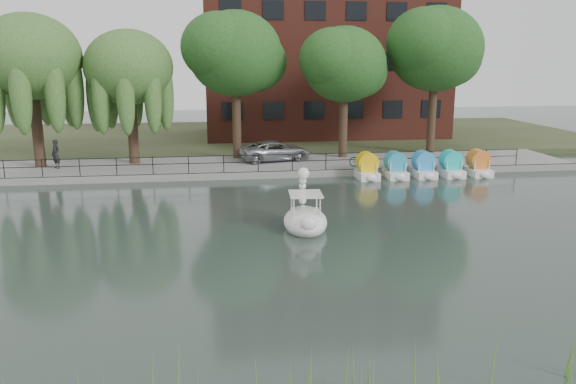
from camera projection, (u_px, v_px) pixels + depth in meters
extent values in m
plane|color=#3C4D44|center=(289.00, 253.00, 19.99)|extent=(120.00, 120.00, 0.00)
cube|color=gray|center=(255.00, 166.00, 35.37)|extent=(40.00, 6.00, 0.40)
cube|color=gray|center=(259.00, 175.00, 32.53)|extent=(40.00, 0.25, 0.40)
cube|color=#47512D|center=(243.00, 137.00, 48.88)|extent=(60.00, 22.00, 0.36)
cylinder|color=black|center=(258.00, 155.00, 32.46)|extent=(32.00, 0.04, 0.04)
cylinder|color=black|center=(258.00, 162.00, 32.55)|extent=(32.00, 0.04, 0.04)
cylinder|color=black|center=(258.00, 163.00, 32.56)|extent=(0.05, 0.05, 1.00)
cube|color=#4C1E16|center=(323.00, 28.00, 47.68)|extent=(20.00, 10.00, 18.00)
cylinder|color=#473323|center=(38.00, 132.00, 33.64)|extent=(0.60, 0.60, 4.20)
ellipsoid|color=olive|center=(30.00, 57.00, 32.63)|extent=(5.88, 5.88, 5.00)
cylinder|color=#473323|center=(133.00, 133.00, 34.88)|extent=(0.60, 0.60, 3.80)
ellipsoid|color=olive|center=(129.00, 67.00, 33.96)|extent=(5.32, 5.32, 4.52)
cylinder|color=#473323|center=(237.00, 124.00, 36.61)|extent=(0.60, 0.60, 4.50)
ellipsoid|color=#2F6626|center=(235.00, 54.00, 35.59)|extent=(6.00, 6.00, 5.10)
cylinder|color=#473323|center=(343.00, 126.00, 37.09)|extent=(0.60, 0.60, 4.05)
ellipsoid|color=#2F6626|center=(345.00, 64.00, 36.17)|extent=(5.40, 5.40, 4.59)
cylinder|color=#473323|center=(432.00, 119.00, 38.82)|extent=(0.60, 0.60, 4.72)
ellipsoid|color=#2F6626|center=(436.00, 49.00, 37.74)|extent=(6.30, 6.30, 5.36)
imported|color=gray|center=(275.00, 149.00, 35.96)|extent=(3.51, 5.64, 1.46)
imported|color=gray|center=(364.00, 159.00, 33.90)|extent=(1.08, 1.82, 1.00)
imported|color=black|center=(56.00, 152.00, 33.29)|extent=(0.86, 0.83, 1.98)
ellipsoid|color=white|center=(305.00, 222.00, 22.78)|extent=(1.95, 2.92, 0.62)
cube|color=white|center=(306.00, 215.00, 22.61)|extent=(1.22, 1.32, 0.31)
cube|color=white|center=(306.00, 194.00, 22.46)|extent=(1.39, 1.48, 0.06)
ellipsoid|color=white|center=(308.00, 224.00, 21.56)|extent=(0.69, 0.55, 0.58)
sphere|color=white|center=(303.00, 173.00, 23.27)|extent=(0.50, 0.50, 0.50)
cone|color=black|center=(303.00, 173.00, 23.60)|extent=(0.23, 0.28, 0.21)
cylinder|color=yellow|center=(303.00, 173.00, 23.46)|extent=(0.28, 0.12, 0.27)
cube|color=white|center=(367.00, 175.00, 32.47)|extent=(1.15, 1.70, 0.44)
cylinder|color=yellow|center=(367.00, 162.00, 32.40)|extent=(0.90, 1.20, 0.90)
cube|color=white|center=(395.00, 174.00, 32.69)|extent=(1.15, 1.70, 0.44)
cylinder|color=teal|center=(395.00, 162.00, 32.62)|extent=(0.90, 1.20, 0.90)
cube|color=white|center=(423.00, 174.00, 32.91)|extent=(1.15, 1.70, 0.44)
cylinder|color=#3098E4|center=(423.00, 161.00, 32.84)|extent=(0.90, 1.20, 0.90)
cube|color=white|center=(451.00, 173.00, 33.13)|extent=(1.15, 1.70, 0.44)
cylinder|color=#1FC3C3|center=(451.00, 160.00, 33.06)|extent=(0.90, 1.20, 0.90)
cube|color=white|center=(478.00, 172.00, 33.35)|extent=(1.15, 1.70, 0.44)
cylinder|color=orange|center=(478.00, 160.00, 33.28)|extent=(0.90, 1.20, 0.90)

